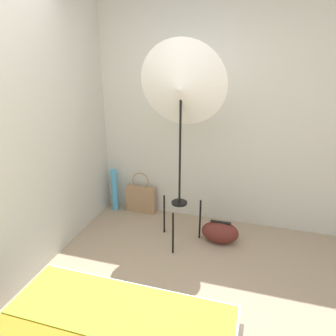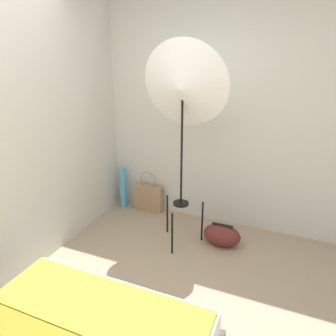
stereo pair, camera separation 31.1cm
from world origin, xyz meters
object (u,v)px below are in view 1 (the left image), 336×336
object	(u,v)px
paper_roll	(115,190)
photo_umbrella	(181,88)
tote_bag	(141,198)
duffel_bag	(220,232)

from	to	relation	value
paper_roll	photo_umbrella	bearing A→B (deg)	-25.51
tote_bag	duffel_bag	bearing A→B (deg)	-20.87
photo_umbrella	paper_roll	xyz separation A→B (m)	(-0.98, 0.47, -1.36)
photo_umbrella	paper_roll	distance (m)	1.74
tote_bag	paper_roll	size ratio (longest dim) A/B	0.98
tote_bag	duffel_bag	xyz separation A→B (m)	(1.07, -0.41, -0.06)
duffel_bag	tote_bag	bearing A→B (deg)	159.13
photo_umbrella	duffel_bag	world-z (taller)	photo_umbrella
paper_roll	duffel_bag	bearing A→B (deg)	-14.38
photo_umbrella	duffel_bag	bearing A→B (deg)	13.88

